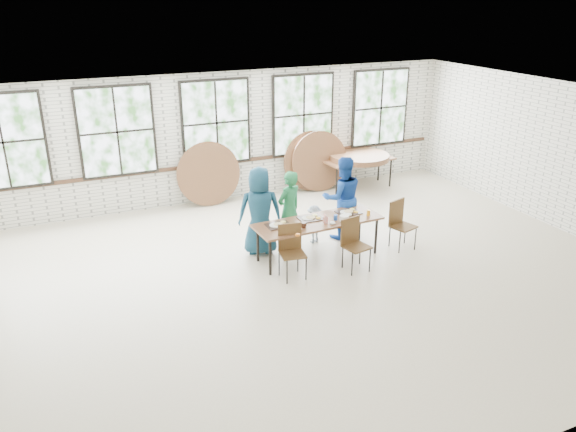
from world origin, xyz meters
The scene contains 13 objects.
room centered at (0.00, 4.44, 1.83)m, with size 12.00×12.00×12.00m.
dining_table centered at (0.73, 0.67, 0.69)m, with size 2.43×0.90×0.74m.
chair_near_left centered at (-0.02, 0.21, 0.56)m, with size 0.48×0.47×0.95m.
chair_near_right centered at (1.10, 0.02, 0.56)m, with size 0.50×0.48×0.95m.
chair_spare centered at (2.38, 0.45, 0.56)m, with size 0.52×0.51×0.95m.
adult_teal centered at (-0.16, 1.32, 0.84)m, with size 0.82×0.54×1.68m, color navy.
adult_green centered at (0.43, 1.32, 0.77)m, with size 0.56×0.37×1.54m, color #1D6F3E.
toddler centered at (0.98, 1.32, 0.39)m, with size 0.50×0.29×0.77m, color #122439.
adult_blue centered at (1.59, 1.32, 0.84)m, with size 0.82×0.64×1.69m, color #16429E.
storage_table centered at (3.52, 3.90, 0.69)m, with size 1.86×0.90×0.74m.
tabletop_clutter centered at (0.82, 0.65, 0.77)m, with size 1.99×0.62×0.11m.
round_tops_stacked centered at (3.52, 3.90, 0.80)m, with size 1.50×1.50×0.13m.
round_tops_leaning centered at (1.52, 4.20, 0.74)m, with size 4.32×0.36×1.50m.
Camera 1 is at (-3.65, -7.80, 4.63)m, focal length 35.00 mm.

